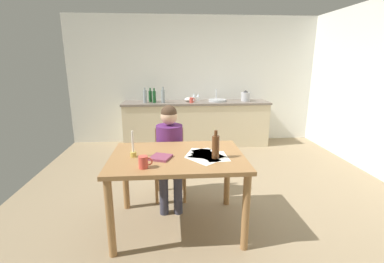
{
  "coord_description": "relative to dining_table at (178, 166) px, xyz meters",
  "views": [
    {
      "loc": [
        -0.51,
        -3.21,
        1.7
      ],
      "look_at": [
        -0.26,
        0.03,
        0.85
      ],
      "focal_mm": 25.29,
      "sensor_mm": 36.0,
      "label": 1
    }
  ],
  "objects": [
    {
      "name": "wine_glass_by_kettle",
      "position": [
        0.43,
        3.06,
        0.33
      ],
      "size": [
        0.07,
        0.07,
        0.15
      ],
      "color": "silver",
      "rests_on": "kitchen_counter"
    },
    {
      "name": "bottle_vinegar",
      "position": [
        -0.47,
        2.95,
        0.34
      ],
      "size": [
        0.07,
        0.07,
        0.28
      ],
      "color": "#194C23",
      "rests_on": "kitchen_counter"
    },
    {
      "name": "paper_bill",
      "position": [
        0.29,
        0.04,
        0.11
      ],
      "size": [
        0.31,
        0.35,
        0.0
      ],
      "primitive_type": "cube",
      "rotation": [
        0.0,
        0.0,
        0.4
      ],
      "color": "white",
      "rests_on": "dining_table"
    },
    {
      "name": "person_seated",
      "position": [
        -0.08,
        0.56,
        -0.0
      ],
      "size": [
        0.33,
        0.59,
        1.19
      ],
      "color": "#592666",
      "rests_on": "ground"
    },
    {
      "name": "sink_unit",
      "position": [
        0.89,
        2.91,
        0.24
      ],
      "size": [
        0.36,
        0.36,
        0.24
      ],
      "color": "#B2B7BC",
      "rests_on": "kitchen_counter"
    },
    {
      "name": "wine_glass_near_sink",
      "position": [
        0.52,
        3.06,
        0.33
      ],
      "size": [
        0.07,
        0.07,
        0.15
      ],
      "color": "silver",
      "rests_on": "kitchen_counter"
    },
    {
      "name": "bottle_wine_red",
      "position": [
        -0.38,
        2.82,
        0.34
      ],
      "size": [
        0.07,
        0.07,
        0.29
      ],
      "color": "#194C23",
      "rests_on": "kitchen_counter"
    },
    {
      "name": "wine_bottle_on_table",
      "position": [
        0.36,
        -0.11,
        0.23
      ],
      "size": [
        0.07,
        0.07,
        0.28
      ],
      "color": "#593319",
      "rests_on": "dining_table"
    },
    {
      "name": "mixing_bowl",
      "position": [
        0.31,
        2.94,
        0.26
      ],
      "size": [
        0.19,
        0.19,
        0.08
      ],
      "primitive_type": "ellipsoid",
      "color": "white",
      "rests_on": "kitchen_counter"
    },
    {
      "name": "teacup_on_counter",
      "position": [
        0.35,
        2.76,
        0.27
      ],
      "size": [
        0.11,
        0.08,
        0.1
      ],
      "color": "#D84C3F",
      "rests_on": "kitchen_counter"
    },
    {
      "name": "candlestick",
      "position": [
        -0.43,
        -0.01,
        0.18
      ],
      "size": [
        0.06,
        0.06,
        0.26
      ],
      "color": "gold",
      "rests_on": "dining_table"
    },
    {
      "name": "paper_receipt",
      "position": [
        0.24,
        -0.13,
        0.11
      ],
      "size": [
        0.35,
        0.36,
        0.0
      ],
      "primitive_type": "cube",
      "rotation": [
        0.0,
        0.0,
        0.66
      ],
      "color": "white",
      "rests_on": "dining_table"
    },
    {
      "name": "kitchen_counter",
      "position": [
        0.46,
        2.91,
        -0.23
      ],
      "size": [
        2.95,
        0.64,
        0.9
      ],
      "color": "beige",
      "rests_on": "ground"
    },
    {
      "name": "paper_notice",
      "position": [
        0.3,
        -0.02,
        0.11
      ],
      "size": [
        0.35,
        0.36,
        0.0
      ],
      "primitive_type": "cube",
      "rotation": [
        0.0,
        0.0,
        0.66
      ],
      "color": "white",
      "rests_on": "dining_table"
    },
    {
      "name": "paper_letter",
      "position": [
        0.21,
        0.05,
        0.11
      ],
      "size": [
        0.29,
        0.35,
        0.0
      ],
      "primitive_type": "cube",
      "rotation": [
        0.0,
        0.0,
        -0.33
      ],
      "color": "white",
      "rests_on": "dining_table"
    },
    {
      "name": "ground_plane",
      "position": [
        0.46,
        0.67,
        -0.7
      ],
      "size": [
        5.2,
        5.2,
        0.04
      ],
      "primitive_type": "cube",
      "color": "#937F60"
    },
    {
      "name": "wall_back",
      "position": [
        0.46,
        3.27,
        0.62
      ],
      "size": [
        5.2,
        0.12,
        2.6
      ],
      "primitive_type": "cube",
      "color": "silver",
      "rests_on": "ground"
    },
    {
      "name": "bottle_sauce",
      "position": [
        -0.21,
        2.81,
        0.35
      ],
      "size": [
        0.07,
        0.07,
        0.31
      ],
      "color": "#8C999E",
      "rests_on": "kitchen_counter"
    },
    {
      "name": "stovetop_kettle",
      "position": [
        1.48,
        2.91,
        0.32
      ],
      "size": [
        0.18,
        0.18,
        0.22
      ],
      "color": "#B7BABF",
      "rests_on": "kitchen_counter"
    },
    {
      "name": "coffee_mug",
      "position": [
        -0.3,
        -0.31,
        0.17
      ],
      "size": [
        0.12,
        0.08,
        0.11
      ],
      "color": "#D84C3F",
      "rests_on": "dining_table"
    },
    {
      "name": "dining_table",
      "position": [
        0.0,
        0.0,
        0.0
      ],
      "size": [
        1.32,
        0.94,
        0.79
      ],
      "color": "#9E7042",
      "rests_on": "ground"
    },
    {
      "name": "paper_envelope",
      "position": [
        0.38,
        -0.07,
        0.11
      ],
      "size": [
        0.23,
        0.31,
        0.0
      ],
      "primitive_type": "cube",
      "rotation": [
        0.0,
        0.0,
        0.05
      ],
      "color": "white",
      "rests_on": "dining_table"
    },
    {
      "name": "chair_at_table",
      "position": [
        -0.08,
        0.71,
        -0.2
      ],
      "size": [
        0.41,
        0.41,
        0.86
      ],
      "color": "#9E7042",
      "rests_on": "ground"
    },
    {
      "name": "bottle_oil",
      "position": [
        -0.56,
        2.84,
        0.34
      ],
      "size": [
        0.07,
        0.07,
        0.3
      ],
      "color": "#8C999E",
      "rests_on": "kitchen_counter"
    },
    {
      "name": "book_magazine",
      "position": [
        -0.16,
        -0.08,
        0.12
      ],
      "size": [
        0.24,
        0.24,
        0.02
      ],
      "primitive_type": "cube",
      "rotation": [
        0.0,
        0.0,
        -0.39
      ],
      "color": "#843B55",
      "rests_on": "dining_table"
    }
  ]
}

